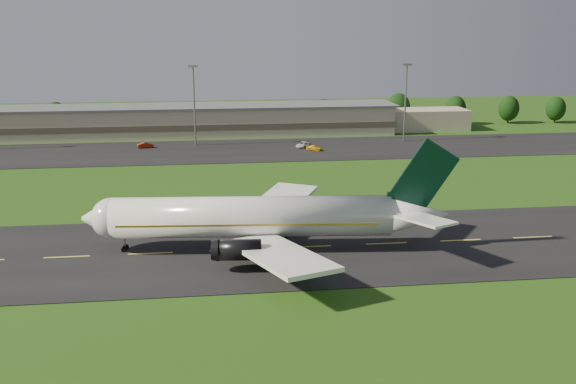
{
  "coord_description": "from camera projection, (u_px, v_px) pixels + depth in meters",
  "views": [
    {
      "loc": [
        8.41,
        -83.85,
        30.37
      ],
      "look_at": [
        19.88,
        8.0,
        6.0
      ],
      "focal_mm": 40.0,
      "sensor_mm": 36.0,
      "label": 1
    }
  ],
  "objects": [
    {
      "name": "service_vehicle_d",
      "position": [
        314.0,
        148.0,
        157.74
      ],
      "size": [
        4.25,
        3.66,
        1.17
      ],
      "primitive_type": "imported",
      "rotation": [
        0.0,
        0.0,
        0.96
      ],
      "color": "#E9AE0D",
      "rests_on": "apron"
    },
    {
      "name": "light_mast_east",
      "position": [
        406.0,
        93.0,
        167.9
      ],
      "size": [
        2.4,
        1.2,
        20.35
      ],
      "color": "gray",
      "rests_on": "ground"
    },
    {
      "name": "service_vehicle_c",
      "position": [
        303.0,
        145.0,
        161.68
      ],
      "size": [
        4.68,
        5.43,
        1.39
      ],
      "primitive_type": "imported",
      "rotation": [
        0.0,
        0.0,
        -0.59
      ],
      "color": "silver",
      "rests_on": "apron"
    },
    {
      "name": "ground",
      "position": [
        150.0,
        254.0,
        87.19
      ],
      "size": [
        360.0,
        360.0,
        0.0
      ],
      "primitive_type": "plane",
      "color": "#214511",
      "rests_on": "ground"
    },
    {
      "name": "taxiway",
      "position": [
        150.0,
        254.0,
        87.18
      ],
      "size": [
        220.0,
        30.0,
        0.1
      ],
      "primitive_type": "cube",
      "color": "black",
      "rests_on": "ground"
    },
    {
      "name": "airliner",
      "position": [
        258.0,
        218.0,
        87.7
      ],
      "size": [
        51.28,
        42.02,
        15.57
      ],
      "rotation": [
        0.0,
        0.0,
        -0.09
      ],
      "color": "white",
      "rests_on": "ground"
    },
    {
      "name": "terminal",
      "position": [
        201.0,
        121.0,
        179.24
      ],
      "size": [
        145.0,
        16.0,
        8.4
      ],
      "color": "tan",
      "rests_on": "ground"
    },
    {
      "name": "light_mast_centre",
      "position": [
        194.0,
        96.0,
        161.31
      ],
      "size": [
        2.4,
        1.2,
        20.35
      ],
      "color": "gray",
      "rests_on": "ground"
    },
    {
      "name": "service_vehicle_b",
      "position": [
        146.0,
        145.0,
        160.92
      ],
      "size": [
        4.16,
        2.07,
        1.31
      ],
      "primitive_type": "imported",
      "rotation": [
        0.0,
        0.0,
        1.75
      ],
      "color": "#A01D0A",
      "rests_on": "apron"
    },
    {
      "name": "apron",
      "position": [
        175.0,
        152.0,
        156.27
      ],
      "size": [
        260.0,
        30.0,
        0.1
      ],
      "primitive_type": "cube",
      "color": "black",
      "rests_on": "ground"
    },
    {
      "name": "tree_line",
      "position": [
        281.0,
        112.0,
        191.41
      ],
      "size": [
        196.88,
        7.98,
        9.91
      ],
      "color": "black",
      "rests_on": "ground"
    }
  ]
}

